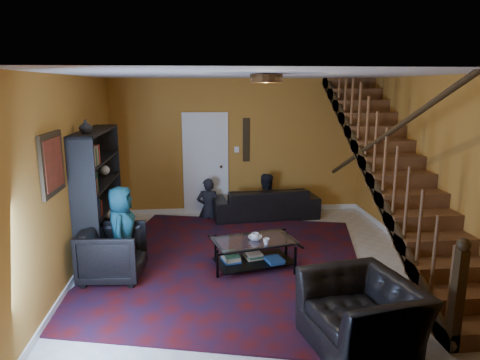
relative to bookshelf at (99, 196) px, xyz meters
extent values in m
plane|color=beige|center=(2.40, -0.60, -0.96)|extent=(5.50, 5.50, 0.00)
plane|color=#A87025|center=(2.40, 2.15, 0.44)|extent=(5.20, 0.00, 5.20)
plane|color=#A87025|center=(2.40, -3.35, 0.44)|extent=(5.20, 0.00, 5.20)
plane|color=#A87025|center=(-0.20, -0.60, 0.44)|extent=(0.00, 5.50, 5.50)
plane|color=#A87025|center=(5.00, -0.60, 0.44)|extent=(0.00, 5.50, 5.50)
plane|color=white|center=(2.40, -0.60, 1.84)|extent=(5.50, 5.50, 0.00)
cube|color=silver|center=(2.40, 2.14, -0.91)|extent=(5.20, 0.02, 0.10)
cube|color=silver|center=(-0.19, -0.60, -0.91)|extent=(0.02, 5.50, 0.10)
cube|color=#A87025|center=(4.53, -0.60, 0.36)|extent=(0.95, 4.92, 2.83)
cube|color=black|center=(4.07, -0.60, 0.44)|extent=(0.04, 5.02, 3.02)
cylinder|color=black|center=(4.10, -0.60, 0.89)|extent=(0.07, 4.20, 2.44)
cube|color=black|center=(4.10, -3.00, -0.41)|extent=(0.10, 0.10, 1.10)
cube|color=black|center=(0.00, 0.00, 0.04)|extent=(0.35, 1.80, 2.00)
cube|color=black|center=(0.00, 0.00, -0.56)|extent=(0.35, 1.72, 0.03)
cube|color=black|center=(0.00, 0.00, 0.20)|extent=(0.35, 1.72, 0.03)
cube|color=silver|center=(1.70, 2.12, 0.06)|extent=(0.82, 0.05, 2.05)
cube|color=maroon|center=(-0.17, -1.50, 0.79)|extent=(0.04, 0.74, 0.74)
cube|color=black|center=(2.55, 2.13, 0.59)|extent=(0.14, 0.03, 0.90)
cylinder|color=#3F2814|center=(2.40, -1.40, 1.78)|extent=(0.40, 0.40, 0.10)
cube|color=#3F0B0B|center=(2.00, -0.61, -0.95)|extent=(4.82, 5.23, 0.02)
imported|color=black|center=(2.90, 1.70, -0.65)|extent=(2.20, 1.03, 0.62)
imported|color=black|center=(0.35, -0.96, -0.59)|extent=(0.89, 0.87, 0.76)
imported|color=black|center=(3.19, -2.85, -0.60)|extent=(1.20, 1.31, 0.73)
imported|color=black|center=(1.74, 1.75, -0.77)|extent=(0.49, 0.34, 1.28)
imported|color=black|center=(2.91, 1.75, -0.74)|extent=(0.67, 0.53, 1.35)
imported|color=#194F62|center=(0.45, -0.75, -0.32)|extent=(0.42, 0.64, 1.28)
cube|color=black|center=(1.79, -1.11, -0.75)|extent=(0.04, 0.04, 0.44)
cube|color=black|center=(2.90, -1.11, -0.75)|extent=(0.04, 0.04, 0.44)
cube|color=black|center=(1.79, -0.49, -0.75)|extent=(0.04, 0.04, 0.44)
cube|color=black|center=(2.90, -0.49, -0.75)|extent=(0.04, 0.04, 0.44)
cube|color=black|center=(2.35, -0.80, -0.85)|extent=(1.22, 0.88, 0.02)
cube|color=silver|center=(2.35, -0.80, -0.53)|extent=(1.30, 0.95, 0.02)
imported|color=#999999|center=(2.36, -0.78, -0.47)|extent=(0.16, 0.16, 0.10)
imported|color=#999999|center=(2.50, -0.99, -0.48)|extent=(0.10, 0.10, 0.09)
imported|color=#999999|center=(2.37, -0.78, -0.49)|extent=(0.25, 0.25, 0.05)
imported|color=#999999|center=(0.00, -0.50, 1.13)|extent=(0.18, 0.18, 0.19)
cylinder|color=red|center=(0.51, -0.94, -0.86)|extent=(0.19, 0.19, 0.17)
camera|label=1|loc=(1.57, -6.67, 1.69)|focal=32.00mm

